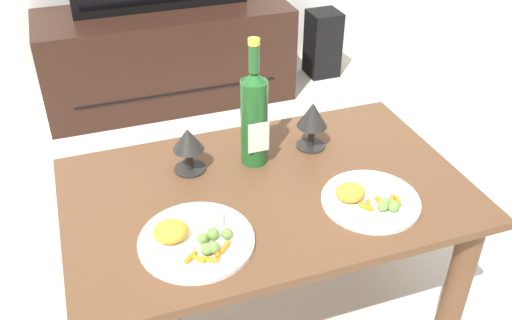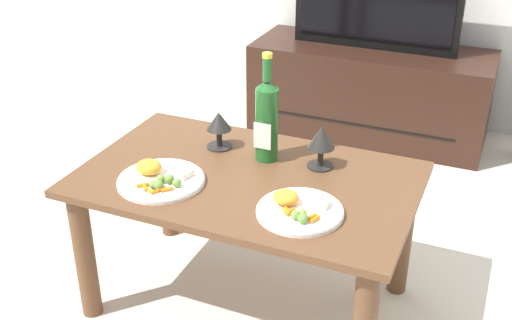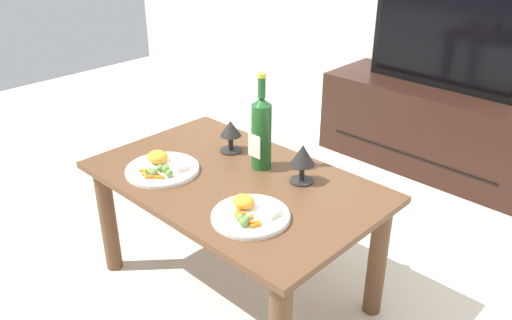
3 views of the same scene
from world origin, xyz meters
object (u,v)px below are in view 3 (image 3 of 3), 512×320
object	(u,v)px
dining_table	(234,201)
goblet_left	(231,131)
tv_screen	(447,33)
tv_stand	(431,127)
goblet_right	(303,157)
wine_bottle	(261,131)
dinner_plate_left	(162,167)
dinner_plate_right	(250,214)

from	to	relation	value
dining_table	goblet_left	size ratio (longest dim) A/B	8.11
tv_screen	goblet_left	distance (m)	1.45
tv_stand	goblet_right	xyz separation A→B (m)	(0.17, -1.43, 0.37)
dining_table	wine_bottle	distance (m)	0.29
dining_table	goblet_right	world-z (taller)	goblet_right
wine_bottle	dinner_plate_left	bearing A→B (deg)	-131.15
dining_table	goblet_right	distance (m)	0.32
goblet_right	dinner_plate_left	world-z (taller)	goblet_right
tv_screen	dining_table	bearing A→B (deg)	-91.07
tv_screen	goblet_right	size ratio (longest dim) A/B	5.81
dinner_plate_left	tv_screen	bearing A→B (deg)	81.13
dinner_plate_left	tv_stand	bearing A→B (deg)	81.14
tv_stand	dining_table	bearing A→B (deg)	-91.07
tv_stand	goblet_left	bearing A→B (deg)	-98.25
wine_bottle	goblet_right	distance (m)	0.20
dining_table	tv_stand	world-z (taller)	dining_table
dinner_plate_right	tv_screen	bearing A→B (deg)	96.65
dinner_plate_left	dinner_plate_right	xyz separation A→B (m)	(0.47, -0.00, -0.00)
goblet_left	goblet_right	distance (m)	0.38
tv_stand	goblet_left	distance (m)	1.49
tv_stand	tv_screen	bearing A→B (deg)	-90.00
tv_screen	goblet_right	world-z (taller)	tv_screen
goblet_right	wine_bottle	bearing A→B (deg)	-174.72
goblet_right	dinner_plate_left	distance (m)	0.54
dining_table	tv_stand	xyz separation A→B (m)	(0.03, 1.58, -0.17)
dinner_plate_right	goblet_right	bearing A→B (deg)	96.06
dinner_plate_left	goblet_right	bearing A→B (deg)	34.75
goblet_left	dining_table	bearing A→B (deg)	-41.46
goblet_right	dinner_plate_left	bearing A→B (deg)	-145.25
dining_table	dinner_plate_left	distance (m)	0.30
dinner_plate_right	dining_table	bearing A→B (deg)	147.39
tv_stand	wine_bottle	distance (m)	1.50
tv_stand	tv_screen	xyz separation A→B (m)	(-0.00, -0.00, 0.55)
tv_screen	dinner_plate_left	distance (m)	1.77
dining_table	dinner_plate_right	size ratio (longest dim) A/B	4.21
dining_table	tv_stand	distance (m)	1.59
wine_bottle	dinner_plate_right	xyz separation A→B (m)	(0.22, -0.29, -0.14)
tv_screen	wine_bottle	xyz separation A→B (m)	(-0.02, -1.44, -0.13)
dinner_plate_left	dinner_plate_right	distance (m)	0.47
wine_bottle	goblet_left	bearing A→B (deg)	174.72
goblet_left	tv_stand	bearing A→B (deg)	81.75
tv_screen	dinner_plate_right	bearing A→B (deg)	-83.35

